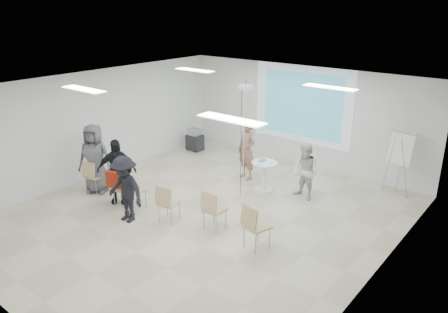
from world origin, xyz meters
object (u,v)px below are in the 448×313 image
Objects in this scene: laptop at (135,188)px; audience_outer at (95,155)px; player_right at (306,169)px; flipchart_easel at (401,149)px; audience_mid at (125,185)px; av_cart at (195,140)px; chair_left_inner at (132,188)px; chair_right_inner at (212,207)px; audience_left at (116,167)px; chair_center at (167,201)px; pedestal_table at (264,174)px; chair_far_left at (93,174)px; player_left at (247,146)px; chair_left_mid at (121,187)px; chair_right_far at (254,224)px.

laptop is 1.64m from audience_outer.
flipchart_easel is at bearing 57.28° from player_right.
audience_mid is (0.35, -0.56, 0.37)m from laptop.
laptop is 0.46× the size of av_cart.
audience_outer is (-1.55, 0.01, 0.51)m from laptop.
chair_left_inner is 2.20m from chair_right_inner.
audience_left is at bearing -32.69° from audience_outer.
audience_outer reaches higher than chair_center.
audience_left is at bearing -130.93° from pedestal_table.
chair_center is 0.44× the size of audience_outer.
audience_left is (-2.75, -0.38, 0.40)m from chair_right_inner.
laptop is at bearing -6.32° from chair_far_left.
chair_right_inner is at bearing -31.79° from audience_left.
laptop is at bearing 119.35° from audience_mid.
player_left is 3.81m from audience_mid.
player_left is 1.03× the size of audience_left.
flipchart_easel is (3.50, 4.80, 0.72)m from chair_center.
flipchart_easel is 2.27× the size of av_cart.
player_right reaches higher than chair_center.
chair_right_inner is 0.52× the size of audience_mid.
pedestal_table is 0.92× the size of chair_center.
player_right is 1.77× the size of chair_right_inner.
chair_left_mid is 1.30m from audience_outer.
chair_left_inner is 1.27× the size of av_cart.
player_right reaches higher than chair_left_inner.
laptop is at bearing -160.84° from chair_right_far.
chair_right_inner is at bearing -164.92° from laptop.
player_left is at bearing -144.44° from flipchart_easel.
chair_right_far is 2.79× the size of laptop.
chair_right_inner is 5.11m from flipchart_easel.
chair_center reaches higher than chair_left_mid.
chair_right_inner is 2.04m from audience_mid.
player_left is 1.13× the size of flipchart_easel.
audience_outer reaches higher than chair_far_left.
chair_right_far is at bearing -5.51° from chair_right_inner.
audience_mid is (-2.56, -3.61, 0.08)m from player_right.
chair_right_inner is (2.15, 0.44, -0.02)m from chair_left_inner.
audience_outer reaches higher than player_left.
audience_left is (0.93, 0.07, 0.41)m from chair_far_left.
player_right is at bearing 1.66° from audience_left.
chair_far_left is 0.50× the size of audience_mid.
chair_right_far reaches higher than laptop.
player_left is 4.18m from chair_far_left.
chair_right_far is 4.74m from flipchart_easel.
player_right is at bearing 9.61° from player_left.
flipchart_easel is (4.64, 4.85, 0.69)m from chair_left_inner.
audience_outer is at bearing 153.83° from chair_left_mid.
laptop is at bearing -93.11° from player_left.
flipchart_easel is (1.33, 4.50, 0.68)m from chair_right_far.
player_left is 3.46m from chair_left_inner.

